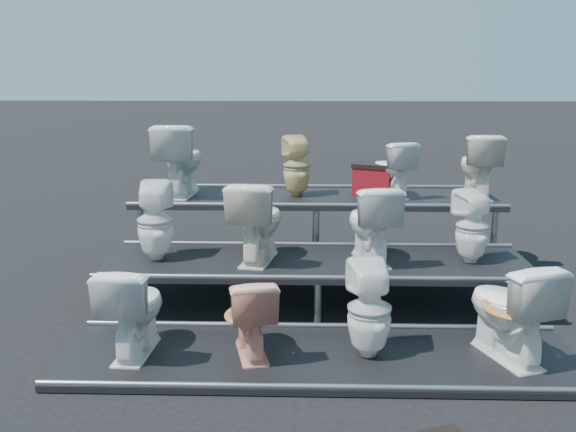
{
  "coord_description": "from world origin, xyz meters",
  "views": [
    {
      "loc": [
        -0.11,
        -6.14,
        2.35
      ],
      "look_at": [
        -0.3,
        0.1,
        0.89
      ],
      "focal_mm": 40.0,
      "sensor_mm": 36.0,
      "label": 1
    }
  ],
  "objects_px": {
    "toilet_9": "(297,166)",
    "toilet_5": "(257,221)",
    "toilet_4": "(155,221)",
    "toilet_10": "(392,169)",
    "toilet_1": "(250,315)",
    "toilet_2": "(369,309)",
    "red_crate": "(375,181)",
    "toilet_0": "(134,308)",
    "toilet_3": "(509,309)",
    "toilet_8": "(180,160)",
    "toilet_6": "(371,223)",
    "toilet_7": "(472,227)",
    "toilet_11": "(478,165)"
  },
  "relations": [
    {
      "from": "toilet_3",
      "to": "toilet_8",
      "type": "height_order",
      "value": "toilet_8"
    },
    {
      "from": "toilet_2",
      "to": "red_crate",
      "type": "xyz_separation_m",
      "value": [
        0.3,
        2.75,
        0.57
      ]
    },
    {
      "from": "toilet_8",
      "to": "toilet_9",
      "type": "xyz_separation_m",
      "value": [
        1.37,
        0.0,
        -0.07
      ]
    },
    {
      "from": "toilet_4",
      "to": "toilet_11",
      "type": "relative_size",
      "value": 1.06
    },
    {
      "from": "toilet_0",
      "to": "toilet_8",
      "type": "distance_m",
      "value": 2.74
    },
    {
      "from": "toilet_11",
      "to": "red_crate",
      "type": "bearing_deg",
      "value": -6.2
    },
    {
      "from": "toilet_5",
      "to": "toilet_6",
      "type": "xyz_separation_m",
      "value": [
        1.12,
        0.0,
        -0.02
      ]
    },
    {
      "from": "toilet_4",
      "to": "toilet_8",
      "type": "distance_m",
      "value": 1.37
    },
    {
      "from": "toilet_9",
      "to": "toilet_5",
      "type": "bearing_deg",
      "value": 58.72
    },
    {
      "from": "toilet_7",
      "to": "toilet_5",
      "type": "bearing_deg",
      "value": -21.96
    },
    {
      "from": "red_crate",
      "to": "toilet_1",
      "type": "bearing_deg",
      "value": -92.73
    },
    {
      "from": "toilet_8",
      "to": "toilet_9",
      "type": "bearing_deg",
      "value": -175.84
    },
    {
      "from": "toilet_2",
      "to": "toilet_11",
      "type": "relative_size",
      "value": 1.06
    },
    {
      "from": "toilet_1",
      "to": "toilet_3",
      "type": "bearing_deg",
      "value": 167.16
    },
    {
      "from": "toilet_3",
      "to": "toilet_4",
      "type": "bearing_deg",
      "value": -42.64
    },
    {
      "from": "toilet_1",
      "to": "red_crate",
      "type": "height_order",
      "value": "red_crate"
    },
    {
      "from": "toilet_6",
      "to": "toilet_9",
      "type": "relative_size",
      "value": 1.1
    },
    {
      "from": "toilet_0",
      "to": "toilet_6",
      "type": "height_order",
      "value": "toilet_6"
    },
    {
      "from": "toilet_11",
      "to": "red_crate",
      "type": "relative_size",
      "value": 1.66
    },
    {
      "from": "red_crate",
      "to": "toilet_5",
      "type": "bearing_deg",
      "value": -109.99
    },
    {
      "from": "toilet_4",
      "to": "red_crate",
      "type": "relative_size",
      "value": 1.75
    },
    {
      "from": "toilet_3",
      "to": "toilet_5",
      "type": "xyz_separation_m",
      "value": [
        -2.1,
        1.3,
        0.39
      ]
    },
    {
      "from": "toilet_4",
      "to": "toilet_10",
      "type": "bearing_deg",
      "value": -156.43
    },
    {
      "from": "toilet_6",
      "to": "toilet_10",
      "type": "bearing_deg",
      "value": -116.36
    },
    {
      "from": "toilet_4",
      "to": "toilet_11",
      "type": "height_order",
      "value": "toilet_11"
    },
    {
      "from": "toilet_0",
      "to": "toilet_4",
      "type": "xyz_separation_m",
      "value": [
        -0.11,
        1.3,
        0.41
      ]
    },
    {
      "from": "toilet_1",
      "to": "toilet_9",
      "type": "xyz_separation_m",
      "value": [
        0.33,
        2.6,
        0.82
      ]
    },
    {
      "from": "toilet_10",
      "to": "toilet_0",
      "type": "bearing_deg",
      "value": 26.35
    },
    {
      "from": "toilet_8",
      "to": "red_crate",
      "type": "xyz_separation_m",
      "value": [
        2.3,
        0.15,
        -0.26
      ]
    },
    {
      "from": "toilet_1",
      "to": "toilet_10",
      "type": "xyz_separation_m",
      "value": [
        1.44,
        2.6,
        0.79
      ]
    },
    {
      "from": "toilet_6",
      "to": "toilet_10",
      "type": "distance_m",
      "value": 1.39
    },
    {
      "from": "toilet_3",
      "to": "red_crate",
      "type": "xyz_separation_m",
      "value": [
        -0.8,
        2.75,
        0.55
      ]
    },
    {
      "from": "toilet_7",
      "to": "toilet_9",
      "type": "relative_size",
      "value": 1.02
    },
    {
      "from": "toilet_8",
      "to": "toilet_9",
      "type": "distance_m",
      "value": 1.37
    },
    {
      "from": "toilet_0",
      "to": "toilet_2",
      "type": "relative_size",
      "value": 0.97
    },
    {
      "from": "toilet_4",
      "to": "toilet_2",
      "type": "bearing_deg",
      "value": 143.2
    },
    {
      "from": "toilet_10",
      "to": "toilet_1",
      "type": "bearing_deg",
      "value": 39.95
    },
    {
      "from": "toilet_7",
      "to": "toilet_9",
      "type": "distance_m",
      "value": 2.21
    },
    {
      "from": "toilet_1",
      "to": "toilet_7",
      "type": "height_order",
      "value": "toilet_7"
    },
    {
      "from": "toilet_2",
      "to": "red_crate",
      "type": "distance_m",
      "value": 2.82
    },
    {
      "from": "toilet_2",
      "to": "toilet_7",
      "type": "distance_m",
      "value": 1.75
    },
    {
      "from": "toilet_8",
      "to": "toilet_10",
      "type": "distance_m",
      "value": 2.48
    },
    {
      "from": "toilet_1",
      "to": "toilet_3",
      "type": "relative_size",
      "value": 0.81
    },
    {
      "from": "toilet_5",
      "to": "toilet_7",
      "type": "xyz_separation_m",
      "value": [
        2.11,
        0.0,
        -0.05
      ]
    },
    {
      "from": "toilet_2",
      "to": "toilet_10",
      "type": "bearing_deg",
      "value": -108.2
    },
    {
      "from": "toilet_3",
      "to": "toilet_7",
      "type": "xyz_separation_m",
      "value": [
        0.01,
        1.3,
        0.35
      ]
    },
    {
      "from": "toilet_7",
      "to": "toilet_9",
      "type": "xyz_separation_m",
      "value": [
        -1.75,
        1.3,
        0.39
      ]
    },
    {
      "from": "toilet_2",
      "to": "toilet_5",
      "type": "distance_m",
      "value": 1.69
    },
    {
      "from": "toilet_1",
      "to": "toilet_9",
      "type": "distance_m",
      "value": 2.75
    },
    {
      "from": "toilet_4",
      "to": "toilet_6",
      "type": "xyz_separation_m",
      "value": [
        2.14,
        0.0,
        -0.0
      ]
    }
  ]
}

